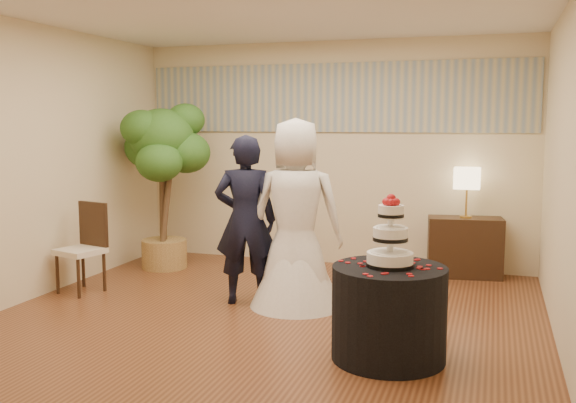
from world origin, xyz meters
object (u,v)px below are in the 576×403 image
(bride, at_px, (296,213))
(console, at_px, (465,247))
(cake_table, at_px, (389,313))
(table_lamp, at_px, (467,193))
(ficus_tree, at_px, (163,185))
(groom, at_px, (246,220))
(side_chair, at_px, (80,248))
(wedding_cake, at_px, (391,230))

(bride, distance_m, console, 2.39)
(cake_table, bearing_deg, table_lamp, 81.59)
(cake_table, xyz_separation_m, table_lamp, (0.43, 2.89, 0.63))
(bride, relative_size, ficus_tree, 0.89)
(ficus_tree, bearing_deg, console, 10.81)
(cake_table, relative_size, table_lamp, 1.50)
(groom, distance_m, bride, 0.52)
(bride, relative_size, side_chair, 1.94)
(groom, xyz_separation_m, ficus_tree, (-1.54, 1.12, 0.20))
(wedding_cake, height_order, side_chair, wedding_cake)
(bride, height_order, table_lamp, bride)
(table_lamp, bearing_deg, wedding_cake, -98.41)
(groom, bearing_deg, cake_table, 129.86)
(side_chair, bearing_deg, wedding_cake, 0.04)
(bride, distance_m, cake_table, 1.67)
(groom, bearing_deg, side_chair, -10.56)
(groom, xyz_separation_m, cake_table, (1.60, -1.08, -0.48))
(cake_table, distance_m, table_lamp, 2.99)
(groom, bearing_deg, wedding_cake, 129.86)
(groom, relative_size, side_chair, 1.77)
(ficus_tree, bearing_deg, side_chair, -102.17)
(table_lamp, distance_m, side_chair, 4.35)
(groom, height_order, bride, bride)
(wedding_cake, relative_size, ficus_tree, 0.27)
(wedding_cake, distance_m, console, 2.99)
(table_lamp, bearing_deg, console, 0.00)
(wedding_cake, xyz_separation_m, ficus_tree, (-3.14, 2.21, 0.04))
(table_lamp, distance_m, ficus_tree, 3.63)
(table_lamp, bearing_deg, bride, -130.99)
(cake_table, bearing_deg, bride, 133.89)
(cake_table, xyz_separation_m, ficus_tree, (-3.14, 2.21, 0.68))
(wedding_cake, xyz_separation_m, table_lamp, (0.43, 2.89, -0.01))
(table_lamp, relative_size, ficus_tree, 0.28)
(table_lamp, bearing_deg, side_chair, -152.77)
(bride, distance_m, side_chair, 2.38)
(groom, xyz_separation_m, table_lamp, (2.03, 1.80, 0.15))
(groom, distance_m, cake_table, 1.99)
(table_lamp, bearing_deg, groom, -138.35)
(groom, relative_size, bride, 0.91)
(groom, distance_m, console, 2.76)
(wedding_cake, bearing_deg, bride, 133.89)
(wedding_cake, xyz_separation_m, console, (0.43, 2.89, -0.65))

